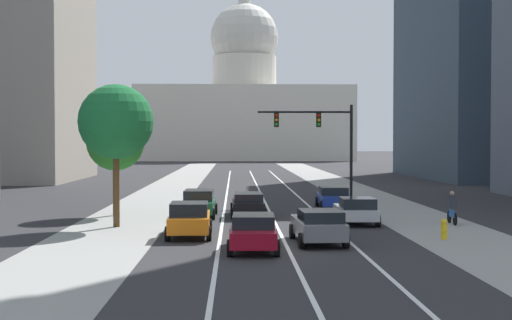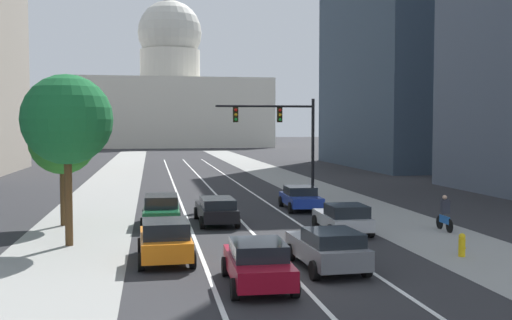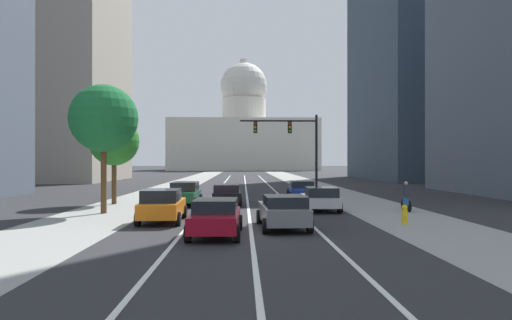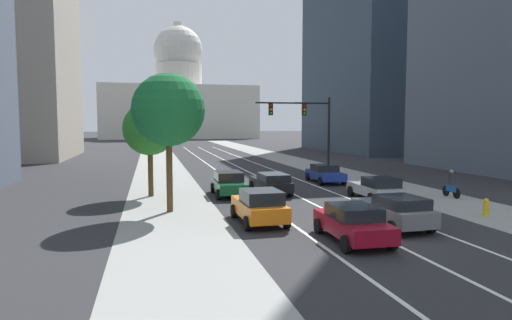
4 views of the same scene
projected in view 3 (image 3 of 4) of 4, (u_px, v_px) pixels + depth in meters
The scene contains 21 objects.
ground_plane at pixel (245, 183), 58.01m from camera, with size 400.00×400.00×0.00m, color #2B2B2D.
sidewalk_left at pixel (178, 185), 52.78m from camera, with size 4.87×130.00×0.01m, color gray.
sidewalk_right at pixel (312, 185), 53.25m from camera, with size 4.87×130.00×0.01m, color gray.
lane_stripe_left at pixel (218, 191), 42.94m from camera, with size 0.16×90.00×0.01m, color white.
lane_stripe_center at pixel (246, 191), 43.02m from camera, with size 0.16×90.00×0.01m, color white.
lane_stripe_right at pixel (275, 191), 43.10m from camera, with size 0.16×90.00×0.01m, color white.
office_tower_far_left at pixel (43, 9), 65.46m from camera, with size 21.58×20.70×50.20m.
office_tower_far_right at pixel (416, 66), 69.82m from camera, with size 15.83×27.87×35.29m.
capitol_building at pixel (244, 133), 142.91m from camera, with size 46.12×22.33×35.41m.
car_silver at pixel (320, 198), 25.80m from camera, with size 2.12×4.17×1.41m.
car_gray at pixel (283, 211), 19.06m from camera, with size 2.17×4.29×1.46m.
car_orange at pixel (162, 205), 21.08m from camera, with size 2.07×4.09×1.58m.
car_blue at pixel (302, 190), 33.87m from camera, with size 2.15×4.42×1.38m.
car_black at pixel (227, 194), 29.31m from camera, with size 1.99×4.71×1.39m.
car_crimson at pixel (216, 216), 17.26m from camera, with size 2.06×4.21×1.43m.
car_green at pixel (185, 193), 29.23m from camera, with size 2.02×4.28×1.51m.
traffic_signal_mast at pixel (293, 138), 37.27m from camera, with size 6.48×0.39×6.75m.
fire_hydrant at pixel (405, 214), 20.30m from camera, with size 0.26×0.35×0.91m.
cyclist at pixel (406, 197), 25.67m from camera, with size 0.37×1.70×1.72m.
street_tree_near_left at pixel (114, 141), 29.90m from camera, with size 3.31×3.31×5.89m.
street_tree_mid_left at pixel (104, 119), 24.64m from camera, with size 3.73×3.73×7.12m.
Camera 3 is at (-0.34, -18.03, 2.90)m, focal length 31.36 mm.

